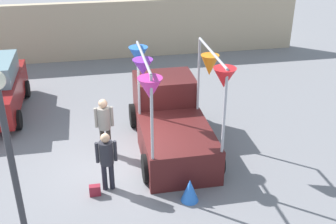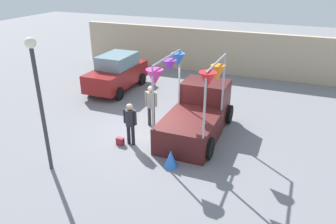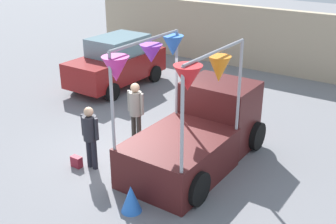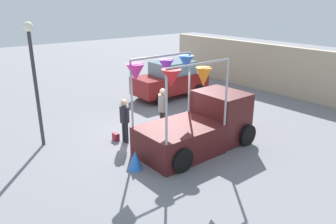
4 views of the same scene
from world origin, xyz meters
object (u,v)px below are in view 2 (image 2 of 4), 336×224
folded_kite_bundle_azure (171,159)px  handbag (120,141)px  parked_car (117,72)px  street_lamp (38,89)px  vendor_truck (198,111)px  person_customer (130,120)px  person_vendor (151,102)px

folded_kite_bundle_azure → handbag: bearing=164.2°
parked_car → street_lamp: bearing=-76.1°
vendor_truck → parked_car: 6.27m
person_customer → folded_kite_bundle_azure: size_ratio=2.68×
parked_car → folded_kite_bundle_azure: size_ratio=6.67×
vendor_truck → folded_kite_bundle_azure: (-0.03, -2.70, -0.59)m
street_lamp → person_customer: bearing=55.5°
vendor_truck → handbag: bearing=-138.1°
person_customer → handbag: person_customer is taller
street_lamp → folded_kite_bundle_azure: 4.59m
person_customer → street_lamp: street_lamp is taller
parked_car → street_lamp: (1.83, -7.39, 1.80)m
parked_car → street_lamp: street_lamp is taller
person_vendor → parked_car: bearing=136.9°
vendor_truck → handbag: (-2.30, -2.06, -0.75)m
vendor_truck → person_vendor: 1.92m
person_vendor → handbag: (-0.39, -1.89, -0.91)m
parked_car → person_customer: bearing=-55.1°
handbag → street_lamp: size_ratio=0.07×
person_customer → folded_kite_bundle_azure: person_customer is taller
handbag → person_vendor: bearing=78.3°
person_customer → handbag: size_ratio=5.75×
vendor_truck → street_lamp: 5.88m
vendor_truck → person_customer: size_ratio=2.60×
vendor_truck → person_customer: 2.70m
parked_car → street_lamp: size_ratio=0.94×
person_customer → handbag: (-0.35, -0.20, -0.83)m
person_customer → street_lamp: size_ratio=0.38×
street_lamp → folded_kite_bundle_azure: (3.56, 1.56, -2.44)m
vendor_truck → person_customer: vendor_truck is taller
person_vendor → folded_kite_bundle_azure: (1.87, -2.53, -0.75)m
person_vendor → handbag: 2.14m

